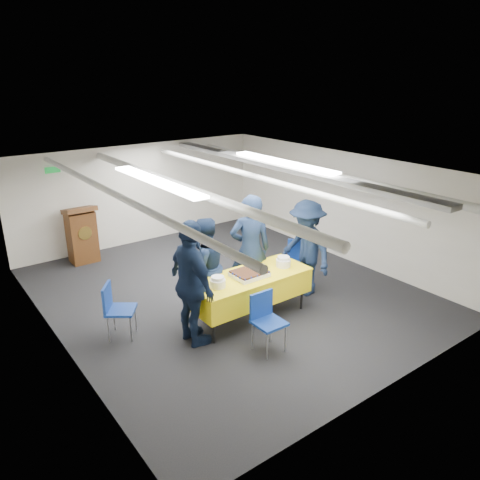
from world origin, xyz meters
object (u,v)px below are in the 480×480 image
Objects in this scene: sailor_a at (250,249)px; sailor_d at (306,248)px; sheet_cake at (249,274)px; chair_left at (115,305)px; sailor_c at (192,284)px; podium at (82,234)px; chair_near at (266,316)px; serving_table at (250,287)px; chair_right at (296,259)px; sailor_b at (204,267)px.

sailor_a is 1.06m from sailor_d.
sheet_cake is at bearing -81.19° from sailor_d.
sailor_c reaches higher than chair_left.
sailor_d is (3.37, -0.63, 0.35)m from chair_left.
sailor_d is at bearing 6.72° from sheet_cake.
chair_left is at bearing -100.99° from podium.
chair_left is at bearing 48.68° from sailor_c.
chair_near is 0.50× the size of sailor_d.
serving_table is 0.92m from chair_near.
sailor_d is (1.00, -0.35, -0.09)m from sailor_a.
chair_near is 1.59m from sailor_a.
podium is 1.44× the size of chair_left.
chair_right is at bearing -51.52° from podium.
sheet_cake is 4.29m from podium.
serving_table is at bearing -161.81° from chair_right.
sheet_cake is 0.44× the size of podium.
sailor_d reaches higher than chair_near.
sailor_c is at bearing -44.40° from chair_left.
sailor_a reaches higher than sailor_d.
chair_left is (-1.96, 0.79, -0.29)m from sheet_cake.
sailor_b is 0.95× the size of sailor_d.
sailor_a is at bearing -107.27° from sailor_d.
sailor_a is at bearing 60.66° from chair_near.
sailor_b is at bearing 94.96° from chair_near.
sailor_c reaches higher than sailor_b.
serving_table is 4.27m from podium.
chair_left is 1.28m from sailor_c.
chair_near is 1.47m from sailor_b.
sheet_cake is 0.64× the size of chair_near.
chair_left is (-3.47, 0.28, 0.00)m from chair_right.
sailor_c reaches higher than serving_table.
chair_near is 2.28m from chair_left.
chair_near is at bearing 95.84° from sailor_b.
serving_table is at bearing -82.26° from sailor_d.
podium is at bearing 108.43° from serving_table.
sailor_c is (0.86, -0.85, 0.43)m from chair_left.
podium is at bearing 6.19° from sailor_c.
sheet_cake is at bearing 126.93° from sailor_b.
podium reaches higher than chair_near.
chair_left reaches higher than serving_table.
chair_right reaches higher than sheet_cake.
chair_right is at bearing 18.85° from sheet_cake.
serving_table is 0.82m from sailor_b.
serving_table is 0.75m from sailor_a.
sailor_c is at bearing 47.60° from sailor_b.
sailor_b reaches higher than sheet_cake.
sheet_cake is 2.13m from chair_left.
chair_left is at bearing -5.52° from sailor_b.
podium is at bearing -75.10° from sailor_b.
chair_left is 2.43m from sailor_a.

